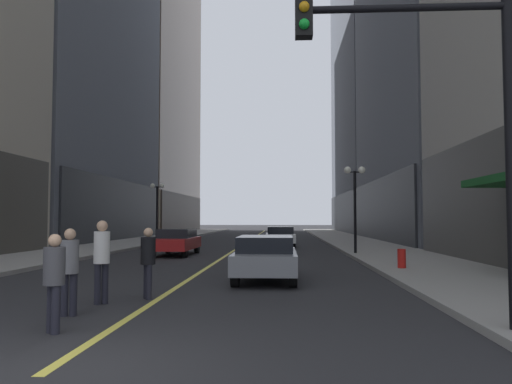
% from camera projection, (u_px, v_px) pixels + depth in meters
% --- Properties ---
extents(ground_plane, '(200.00, 200.00, 0.00)m').
position_uv_depth(ground_plane, '(249.00, 241.00, 40.67)').
color(ground_plane, '#262628').
extents(sidewalk_left, '(4.50, 78.00, 0.15)m').
position_uv_depth(sidewalk_left, '(149.00, 240.00, 41.13)').
color(sidewalk_left, gray).
rests_on(sidewalk_left, ground).
extents(sidewalk_right, '(4.50, 78.00, 0.15)m').
position_uv_depth(sidewalk_right, '(350.00, 240.00, 40.22)').
color(sidewalk_right, gray).
rests_on(sidewalk_right, ground).
extents(lane_centre_stripe, '(0.16, 70.00, 0.01)m').
position_uv_depth(lane_centre_stripe, '(249.00, 241.00, 40.67)').
color(lane_centre_stripe, '#E5D64C').
rests_on(lane_centre_stripe, ground).
extents(building_left_far, '(14.57, 26.00, 42.48)m').
position_uv_depth(building_left_far, '(132.00, 77.00, 67.70)').
color(building_left_far, gray).
rests_on(building_left_far, ground).
extents(building_right_far, '(13.38, 26.00, 44.44)m').
position_uv_depth(building_right_far, '(391.00, 65.00, 65.83)').
color(building_right_far, '#4C515B').
rests_on(building_right_far, ground).
extents(car_grey, '(1.81, 4.42, 1.32)m').
position_uv_depth(car_grey, '(266.00, 256.00, 14.82)').
color(car_grey, slate).
rests_on(car_grey, ground).
extents(car_red, '(1.81, 4.53, 1.32)m').
position_uv_depth(car_red, '(176.00, 241.00, 25.07)').
color(car_red, '#B21919').
rests_on(car_red, ground).
extents(car_white, '(1.95, 4.22, 1.32)m').
position_uv_depth(car_white, '(280.00, 236.00, 32.06)').
color(car_white, silver).
rests_on(car_white, ground).
extents(pedestrian_in_white_shirt, '(0.48, 0.48, 1.80)m').
position_uv_depth(pedestrian_in_white_shirt, '(102.00, 255.00, 10.73)').
color(pedestrian_in_white_shirt, black).
rests_on(pedestrian_in_white_shirt, ground).
extents(pedestrian_in_black_coat, '(0.47, 0.47, 1.63)m').
position_uv_depth(pedestrian_in_black_coat, '(148.00, 258.00, 11.42)').
color(pedestrian_in_black_coat, black).
rests_on(pedestrian_in_black_coat, ground).
extents(pedestrian_in_grey_suit, '(0.40, 0.40, 1.65)m').
position_uv_depth(pedestrian_in_grey_suit, '(69.00, 265.00, 9.41)').
color(pedestrian_in_grey_suit, black).
rests_on(pedestrian_in_grey_suit, ground).
extents(pedestrian_with_orange_bag, '(0.48, 0.48, 1.59)m').
position_uv_depth(pedestrian_with_orange_bag, '(54.00, 276.00, 8.01)').
color(pedestrian_with_orange_bag, black).
rests_on(pedestrian_with_orange_bag, ground).
extents(traffic_light_near_right, '(3.43, 0.35, 5.65)m').
position_uv_depth(traffic_light_near_right, '(441.00, 98.00, 7.81)').
color(traffic_light_near_right, black).
rests_on(traffic_light_near_right, ground).
extents(street_lamp_left_far, '(1.06, 0.36, 4.43)m').
position_uv_depth(street_lamp_left_far, '(157.00, 199.00, 36.40)').
color(street_lamp_left_far, black).
rests_on(street_lamp_left_far, ground).
extents(street_lamp_right_mid, '(1.06, 0.36, 4.43)m').
position_uv_depth(street_lamp_right_mid, '(355.00, 190.00, 24.65)').
color(street_lamp_right_mid, black).
rests_on(street_lamp_right_mid, ground).
extents(fire_hydrant_right, '(0.28, 0.28, 0.80)m').
position_uv_depth(fire_hydrant_right, '(402.00, 261.00, 17.00)').
color(fire_hydrant_right, red).
rests_on(fire_hydrant_right, ground).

